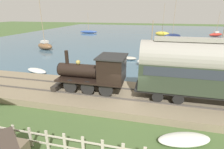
# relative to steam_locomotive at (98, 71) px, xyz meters

# --- Properties ---
(ground_plane) EXTENTS (200.00, 200.00, 0.00)m
(ground_plane) POSITION_rel_steam_locomotive_xyz_m (-0.42, -2.56, -2.27)
(ground_plane) COLOR #476033
(harbor_water) EXTENTS (80.00, 80.00, 0.01)m
(harbor_water) POSITION_rel_steam_locomotive_xyz_m (43.00, -2.56, -2.26)
(harbor_water) COLOR #426075
(harbor_water) RESTS_ON ground
(rail_embankment) EXTENTS (5.40, 56.00, 0.64)m
(rail_embankment) POSITION_rel_steam_locomotive_xyz_m (-0.00, -2.56, -2.01)
(rail_embankment) COLOR #84755B
(rail_embankment) RESTS_ON ground
(steam_locomotive) EXTENTS (2.42, 5.78, 3.10)m
(steam_locomotive) POSITION_rel_steam_locomotive_xyz_m (0.00, 0.00, 0.00)
(steam_locomotive) COLOR black
(steam_locomotive) RESTS_ON rail_embankment
(passenger_coach) EXTENTS (2.24, 10.80, 4.36)m
(passenger_coach) POSITION_rel_steam_locomotive_xyz_m (-0.00, -8.34, 0.77)
(passenger_coach) COLOR black
(passenger_coach) RESTS_ON rail_embankment
(sailboat_gray) EXTENTS (3.80, 5.47, 6.27)m
(sailboat_gray) POSITION_rel_steam_locomotive_xyz_m (8.80, -11.09, -1.75)
(sailboat_gray) COLOR gray
(sailboat_gray) RESTS_ON harbor_water
(sailboat_blue) EXTENTS (1.64, 5.70, 6.32)m
(sailboat_blue) POSITION_rel_steam_locomotive_xyz_m (42.67, 16.83, -1.80)
(sailboat_blue) COLOR #335199
(sailboat_blue) RESTS_ON harbor_water
(sailboat_red) EXTENTS (3.34, 4.51, 6.70)m
(sailboat_red) POSITION_rel_steam_locomotive_xyz_m (43.62, -21.02, -1.71)
(sailboat_red) COLOR #B72D23
(sailboat_red) RESTS_ON harbor_water
(sailboat_yellow) EXTENTS (2.95, 4.31, 8.72)m
(sailboat_yellow) POSITION_rel_steam_locomotive_xyz_m (40.65, -6.19, -1.58)
(sailboat_yellow) COLOR gold
(sailboat_yellow) RESTS_ON harbor_water
(sailboat_white) EXTENTS (2.18, 3.57, 5.60)m
(sailboat_white) POSITION_rel_steam_locomotive_xyz_m (9.85, -3.76, -1.72)
(sailboat_white) COLOR white
(sailboat_white) RESTS_ON harbor_water
(sailboat_brown) EXTENTS (3.00, 4.03, 9.35)m
(sailboat_brown) POSITION_rel_steam_locomotive_xyz_m (16.12, 15.39, -1.57)
(sailboat_brown) COLOR brown
(sailboat_brown) RESTS_ON harbor_water
(sailboat_navy) EXTENTS (2.95, 4.73, 9.83)m
(sailboat_navy) POSITION_rel_steam_locomotive_xyz_m (34.39, -8.43, -1.48)
(sailboat_navy) COLOR #192347
(sailboat_navy) RESTS_ON harbor_water
(rowboat_off_pier) EXTENTS (2.45, 2.12, 0.44)m
(rowboat_off_pier) POSITION_rel_steam_locomotive_xyz_m (6.85, -5.71, -2.04)
(rowboat_off_pier) COLOR beige
(rowboat_off_pier) RESTS_ON harbor_water
(rowboat_far_out) EXTENTS (2.60, 2.37, 0.35)m
(rowboat_far_out) POSITION_rel_steam_locomotive_xyz_m (7.82, 0.70, -2.09)
(rowboat_far_out) COLOR beige
(rowboat_far_out) RESTS_ON harbor_water
(rowboat_mid_harbor) EXTENTS (1.17, 2.07, 0.43)m
(rowboat_mid_harbor) POSITION_rel_steam_locomotive_xyz_m (12.36, -0.77, -2.04)
(rowboat_mid_harbor) COLOR #B7B2A3
(rowboat_mid_harbor) RESTS_ON harbor_water
(rowboat_near_shore) EXTENTS (1.96, 3.11, 0.41)m
(rowboat_near_shore) POSITION_rel_steam_locomotive_xyz_m (4.29, 8.77, -2.05)
(rowboat_near_shore) COLOR silver
(rowboat_near_shore) RESTS_ON harbor_water
(beached_dinghy) EXTENTS (1.88, 3.00, 0.44)m
(beached_dinghy) POSITION_rel_steam_locomotive_xyz_m (-3.98, -5.96, -2.05)
(beached_dinghy) COLOR silver
(beached_dinghy) RESTS_ON ground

